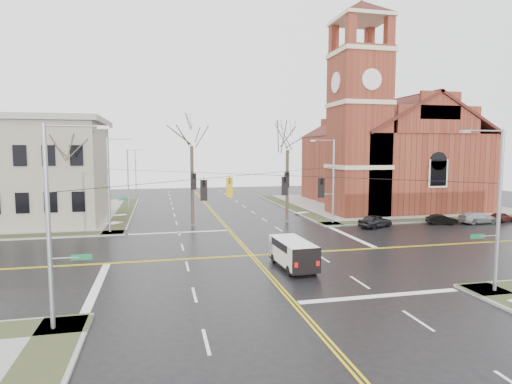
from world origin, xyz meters
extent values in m
plane|color=black|center=(0.00, 0.00, 0.00)|extent=(120.00, 120.00, 0.00)
cube|color=gray|center=(25.00, 25.00, 0.07)|extent=(30.00, 30.00, 0.15)
cube|color=#353E22|center=(11.20, 25.00, 0.15)|extent=(2.00, 30.00, 0.02)
cube|color=#353E22|center=(25.00, 11.20, 0.15)|extent=(30.00, 2.00, 0.02)
cube|color=gray|center=(-25.00, 25.00, 0.07)|extent=(30.00, 30.00, 0.15)
cube|color=#353E22|center=(-11.20, 25.00, 0.15)|extent=(2.00, 30.00, 0.02)
cube|color=gold|center=(-0.12, 0.00, 0.01)|extent=(0.12, 100.00, 0.01)
cube|color=gold|center=(0.12, 0.00, 0.01)|extent=(0.12, 100.00, 0.01)
cube|color=gold|center=(0.00, -0.12, 0.01)|extent=(100.00, 0.12, 0.01)
cube|color=gold|center=(0.00, 0.12, 0.01)|extent=(100.00, 0.12, 0.01)
cube|color=silver|center=(5.00, -10.50, 0.01)|extent=(9.50, 0.50, 0.01)
cube|color=silver|center=(-5.00, 10.50, 0.01)|extent=(9.50, 0.50, 0.01)
cube|color=silver|center=(-10.50, -5.00, 0.01)|extent=(0.50, 9.50, 0.01)
cube|color=silver|center=(10.50, 5.00, 0.01)|extent=(0.50, 9.50, 0.01)
cube|color=maroon|center=(17.00, 17.00, 10.00)|extent=(6.00, 6.00, 20.00)
cube|color=beige|center=(17.00, 17.00, 19.50)|extent=(6.30, 6.30, 0.50)
cylinder|color=silver|center=(17.00, 13.95, 16.00)|extent=(2.40, 0.15, 2.40)
cylinder|color=silver|center=(13.95, 17.00, 16.00)|extent=(0.15, 2.40, 2.40)
cone|color=#3C1513|center=(17.00, 17.00, 24.60)|extent=(12.16, 12.16, 2.00)
cube|color=maroon|center=(26.00, 26.00, 5.00)|extent=(18.00, 24.00, 10.00)
cube|color=maroon|center=(16.80, 20.00, 2.20)|extent=(2.00, 5.00, 4.40)
cube|color=gray|center=(-22.00, 20.00, 5.50)|extent=(18.00, 14.00, 11.00)
cylinder|color=gray|center=(11.50, 11.50, 4.65)|extent=(0.20, 0.20, 9.00)
cylinder|color=gray|center=(10.90, 11.50, 3.30)|extent=(1.20, 0.06, 0.06)
cube|color=#106236|center=(10.20, 11.50, 3.30)|extent=(0.90, 0.04, 0.25)
cylinder|color=gray|center=(10.30, 11.50, 9.05)|extent=(2.40, 0.08, 0.08)
cube|color=gray|center=(9.10, 11.50, 9.00)|extent=(0.50, 0.22, 0.15)
cylinder|color=gray|center=(-11.50, 11.50, 4.65)|extent=(0.20, 0.20, 9.00)
cylinder|color=gray|center=(-10.90, 11.50, 3.30)|extent=(1.20, 0.06, 0.06)
cube|color=#106236|center=(-10.20, 11.50, 3.30)|extent=(0.90, 0.04, 0.25)
cylinder|color=gray|center=(-10.30, 11.50, 9.05)|extent=(2.40, 0.08, 0.08)
cube|color=gray|center=(-9.10, 11.50, 9.00)|extent=(0.50, 0.22, 0.15)
cylinder|color=gray|center=(11.50, -11.50, 4.65)|extent=(0.20, 0.20, 9.00)
cylinder|color=gray|center=(10.90, -11.50, 3.30)|extent=(1.20, 0.06, 0.06)
cube|color=#106236|center=(10.20, -11.50, 3.30)|extent=(0.90, 0.04, 0.25)
cylinder|color=gray|center=(10.30, -11.50, 9.05)|extent=(2.40, 0.08, 0.08)
cube|color=gray|center=(9.10, -11.50, 9.00)|extent=(0.50, 0.22, 0.15)
cylinder|color=gray|center=(-11.50, -11.50, 4.65)|extent=(0.20, 0.20, 9.00)
cylinder|color=gray|center=(-10.90, -11.50, 3.30)|extent=(1.20, 0.06, 0.06)
cube|color=#106236|center=(-10.20, -11.50, 3.30)|extent=(0.90, 0.04, 0.25)
cylinder|color=gray|center=(-10.30, -11.50, 9.05)|extent=(2.40, 0.08, 0.08)
cube|color=gray|center=(-9.10, -11.50, 9.00)|extent=(0.50, 0.22, 0.15)
cylinder|color=black|center=(0.00, 0.00, 6.20)|extent=(23.02, 23.02, 0.03)
cylinder|color=black|center=(0.00, 0.00, 6.20)|extent=(23.02, 23.02, 0.03)
imported|color=black|center=(-4.00, -4.00, 5.45)|extent=(0.21, 0.26, 1.30)
imported|color=black|center=(4.00, 4.00, 5.45)|extent=(0.21, 0.26, 1.30)
imported|color=#C89B0B|center=(-2.00, -2.00, 5.45)|extent=(0.21, 0.26, 1.30)
imported|color=black|center=(-4.00, 4.00, 5.45)|extent=(0.21, 0.26, 1.30)
imported|color=black|center=(4.00, -4.00, 5.45)|extent=(0.21, 0.26, 1.30)
imported|color=black|center=(2.00, -2.00, 5.45)|extent=(0.21, 0.26, 1.30)
cylinder|color=gray|center=(-10.80, 28.00, 4.10)|extent=(0.16, 0.16, 8.00)
cylinder|color=gray|center=(-9.80, 28.00, 8.00)|extent=(2.00, 0.07, 0.07)
cube|color=gray|center=(-8.80, 28.00, 7.95)|extent=(0.45, 0.20, 0.13)
cylinder|color=gray|center=(-10.80, 48.00, 4.10)|extent=(0.16, 0.16, 8.00)
cylinder|color=gray|center=(-9.80, 48.00, 8.00)|extent=(2.00, 0.07, 0.07)
cube|color=gray|center=(-8.80, 48.00, 7.95)|extent=(0.45, 0.20, 0.13)
cube|color=white|center=(2.00, -4.10, 1.12)|extent=(2.12, 5.00, 1.58)
cube|color=white|center=(1.91, -2.06, 0.88)|extent=(1.94, 0.92, 1.12)
cube|color=black|center=(1.90, -1.73, 1.39)|extent=(1.72, 0.19, 0.74)
cube|color=black|center=(1.99, -3.91, 1.63)|extent=(2.07, 3.43, 0.51)
cube|color=#B70C0A|center=(1.39, -6.64, 0.93)|extent=(0.23, 0.07, 0.32)
cube|color=#B70C0A|center=(2.83, -6.57, 0.93)|extent=(0.23, 0.07, 0.32)
cube|color=black|center=(2.00, -4.10, 0.31)|extent=(2.17, 5.05, 0.09)
cylinder|color=black|center=(1.07, -2.51, 0.33)|extent=(0.27, 0.68, 0.67)
cylinder|color=black|center=(2.78, -2.44, 0.33)|extent=(0.27, 0.68, 0.67)
cylinder|color=black|center=(1.22, -5.76, 0.33)|extent=(0.27, 0.68, 0.67)
cylinder|color=black|center=(2.93, -5.69, 0.33)|extent=(0.27, 0.68, 0.67)
imported|color=black|center=(15.07, 8.75, 0.68)|extent=(4.28, 2.94, 1.35)
imported|color=black|center=(23.02, 8.81, 0.53)|extent=(3.40, 1.92, 1.06)
imported|color=#B4B5B7|center=(27.25, 8.48, 0.63)|extent=(4.43, 1.96, 1.26)
imported|color=#4C1715|center=(30.52, 8.74, 0.55)|extent=(3.43, 1.94, 1.10)
cylinder|color=#332920|center=(-14.97, 13.46, 3.65)|extent=(0.36, 0.36, 6.99)
cylinder|color=#332920|center=(-3.36, 14.04, 4.30)|extent=(0.36, 0.36, 8.30)
cylinder|color=#332920|center=(7.17, 14.24, 4.08)|extent=(0.36, 0.36, 7.85)
camera|label=1|loc=(-6.79, -31.29, 8.03)|focal=30.00mm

